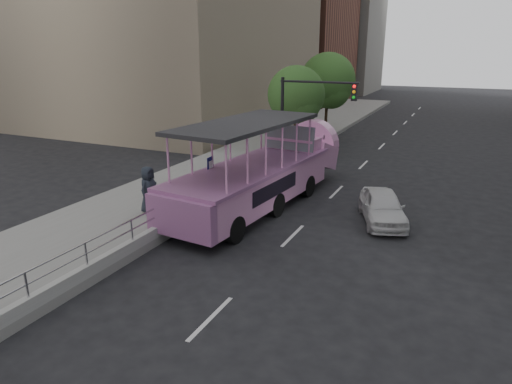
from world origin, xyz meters
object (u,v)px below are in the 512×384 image
(car, at_px, (383,207))
(duck_boat, at_px, (265,172))
(pedestrian_far, at_px, (148,190))
(street_tree_near, at_px, (297,97))
(street_tree_far, at_px, (329,83))
(traffic_signal, at_px, (303,110))
(parking_sign, at_px, (211,178))

(car, bearing_deg, duck_boat, 157.31)
(duck_boat, distance_m, pedestrian_far, 5.18)
(pedestrian_far, height_order, street_tree_near, street_tree_near)
(street_tree_near, bearing_deg, car, -52.22)
(street_tree_near, xyz_separation_m, street_tree_far, (0.20, 6.00, 0.49))
(car, relative_size, traffic_signal, 0.73)
(duck_boat, distance_m, car, 5.28)
(duck_boat, xyz_separation_m, street_tree_near, (-1.81, 8.82, 2.39))
(duck_boat, bearing_deg, street_tree_far, 96.20)
(pedestrian_far, xyz_separation_m, traffic_signal, (3.19, 9.31, 2.24))
(car, height_order, pedestrian_far, pedestrian_far)
(pedestrian_far, relative_size, street_tree_far, 0.30)
(car, relative_size, street_tree_near, 0.66)
(parking_sign, height_order, street_tree_far, street_tree_far)
(parking_sign, relative_size, street_tree_far, 0.38)
(duck_boat, height_order, car, duck_boat)
(duck_boat, relative_size, street_tree_near, 2.07)
(street_tree_far, bearing_deg, street_tree_near, -91.91)
(car, bearing_deg, street_tree_near, 107.69)
(duck_boat, distance_m, street_tree_far, 15.19)
(car, distance_m, street_tree_near, 11.90)
(car, distance_m, parking_sign, 7.04)
(duck_boat, distance_m, traffic_signal, 5.78)
(pedestrian_far, distance_m, street_tree_near, 13.09)
(traffic_signal, bearing_deg, parking_sign, -99.25)
(duck_boat, xyz_separation_m, car, (5.21, -0.24, -0.79))
(duck_boat, distance_m, parking_sign, 2.70)
(car, xyz_separation_m, parking_sign, (-6.67, -2.03, 0.92))
(traffic_signal, xyz_separation_m, street_tree_near, (-1.60, 3.43, 0.32))
(pedestrian_far, xyz_separation_m, street_tree_near, (1.59, 12.73, 2.56))
(duck_boat, xyz_separation_m, traffic_signal, (-0.21, 5.40, 2.06))
(parking_sign, xyz_separation_m, traffic_signal, (1.25, 7.67, 1.94))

